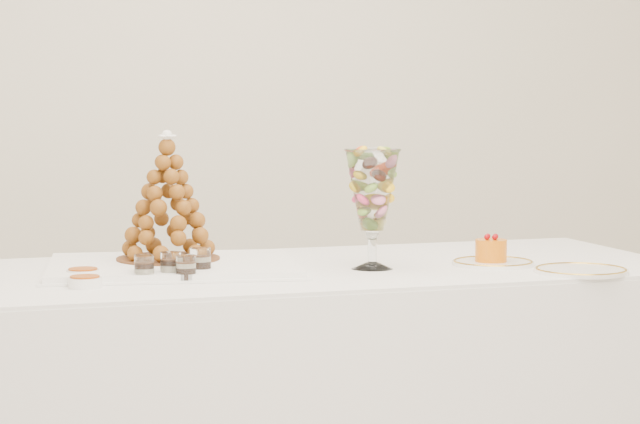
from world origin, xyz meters
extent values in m
cube|color=silver|center=(0.00, 2.00, 1.40)|extent=(4.50, 0.04, 2.80)
cube|color=white|center=(0.01, 0.39, 0.41)|extent=(2.21, 1.00, 0.81)
cube|color=white|center=(0.01, 0.39, 0.82)|extent=(2.20, 1.00, 0.01)
cube|color=white|center=(-0.32, 0.42, 0.83)|extent=(0.70, 0.55, 0.02)
cylinder|color=white|center=(0.22, 0.32, 0.83)|extent=(0.12, 0.12, 0.02)
cylinder|color=white|center=(0.22, 0.32, 0.88)|extent=(0.02, 0.02, 0.08)
sphere|color=white|center=(0.22, 0.32, 0.92)|extent=(0.04, 0.04, 0.04)
cylinder|color=white|center=(0.57, 0.31, 0.83)|extent=(0.23, 0.23, 0.01)
cylinder|color=white|center=(0.74, 0.11, 0.83)|extent=(0.25, 0.25, 0.01)
cylinder|color=white|center=(-0.41, 0.27, 0.85)|extent=(0.05, 0.05, 0.06)
cylinder|color=white|center=(-0.34, 0.23, 0.86)|extent=(0.06, 0.06, 0.07)
cylinder|color=white|center=(-0.26, 0.28, 0.86)|extent=(0.06, 0.06, 0.08)
cylinder|color=white|center=(-0.41, 0.21, 0.85)|extent=(0.06, 0.06, 0.07)
cylinder|color=white|center=(-0.31, 0.19, 0.86)|extent=(0.06, 0.06, 0.07)
cylinder|color=white|center=(-0.56, 0.30, 0.83)|extent=(0.08, 0.08, 0.03)
cylinder|color=white|center=(-0.57, 0.16, 0.83)|extent=(0.08, 0.08, 0.03)
cylinder|color=brown|center=(-0.32, 0.48, 0.85)|extent=(0.28, 0.28, 0.01)
cone|color=brown|center=(-0.32, 0.48, 1.02)|extent=(0.29, 0.29, 0.34)
sphere|color=white|center=(-0.32, 0.48, 1.18)|extent=(0.03, 0.03, 0.03)
cylinder|color=orange|center=(0.56, 0.31, 0.86)|extent=(0.09, 0.09, 0.06)
sphere|color=#96050C|center=(0.57, 0.31, 0.90)|extent=(0.02, 0.02, 0.02)
sphere|color=#96050C|center=(0.55, 0.32, 0.90)|extent=(0.02, 0.02, 0.02)
sphere|color=#96050C|center=(0.54, 0.30, 0.90)|extent=(0.02, 0.02, 0.02)
sphere|color=#96050C|center=(0.56, 0.29, 0.90)|extent=(0.02, 0.02, 0.02)
camera|label=1|loc=(-0.73, -2.93, 1.29)|focal=70.00mm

